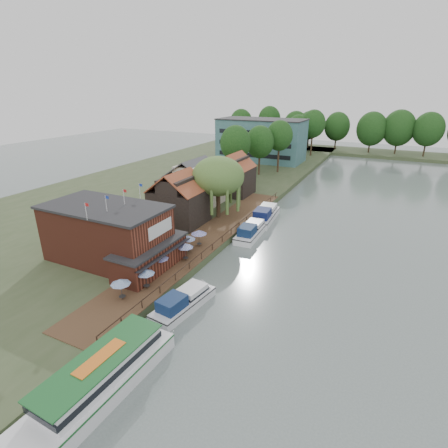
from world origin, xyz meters
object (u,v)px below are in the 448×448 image
at_px(pub, 119,235).
at_px(cottage_c, 234,174).
at_px(umbrella_3, 185,252).
at_px(swan, 170,336).
at_px(tour_boat, 95,380).
at_px(cruiser_0, 183,299).
at_px(umbrella_0, 121,289).
at_px(umbrella_5, 199,238).
at_px(umbrella_2, 160,264).
at_px(cottage_b, 195,182).
at_px(willow, 218,188).
at_px(cruiser_1, 251,229).
at_px(cruiser_2, 265,213).
at_px(umbrella_4, 188,244).
at_px(hotel_block, 261,140).
at_px(cottage_a, 179,198).
at_px(umbrella_1, 146,279).

xyz_separation_m(pub, cottage_c, (0.00, 34.00, 0.60)).
relative_size(umbrella_3, swan, 5.40).
bearing_deg(cottage_c, tour_boat, -76.79).
bearing_deg(cruiser_0, umbrella_0, -147.42).
height_order(pub, umbrella_5, pub).
relative_size(cottage_c, umbrella_2, 3.58).
xyz_separation_m(cottage_b, cottage_c, (4.00, 9.00, 0.00)).
bearing_deg(tour_boat, willow, 104.92).
xyz_separation_m(cruiser_1, cruiser_2, (-0.49, 7.76, 0.14)).
bearing_deg(umbrella_4, umbrella_5, 80.90).
xyz_separation_m(cottage_b, umbrella_3, (11.08, -21.23, -2.96)).
height_order(umbrella_0, swan, umbrella_0).
xyz_separation_m(hotel_block, cruiser_0, (19.61, -74.94, -6.02)).
relative_size(hotel_block, tour_boat, 1.76).
bearing_deg(hotel_block, tour_boat, -77.22).
relative_size(hotel_block, cruiser_2, 2.34).
distance_m(pub, hotel_block, 71.49).
height_order(cottage_a, umbrella_3, cottage_a).
height_order(cottage_c, umbrella_4, cottage_c).
xyz_separation_m(cottage_a, umbrella_2, (7.07, -15.25, -2.96)).
bearing_deg(tour_boat, umbrella_4, 106.35).
height_order(cottage_a, willow, willow).
bearing_deg(umbrella_0, cruiser_2, 82.06).
relative_size(cottage_a, umbrella_2, 3.62).
bearing_deg(pub, tour_boat, -54.08).
distance_m(umbrella_0, umbrella_2, 6.42).
height_order(umbrella_0, umbrella_5, same).
relative_size(umbrella_0, umbrella_1, 1.00).
relative_size(cottage_b, swan, 21.82).
relative_size(umbrella_1, umbrella_2, 1.00).
height_order(umbrella_1, swan, umbrella_1).
distance_m(umbrella_4, umbrella_5, 2.28).
relative_size(umbrella_1, umbrella_4, 1.00).
xyz_separation_m(umbrella_2, cruiser_1, (4.67, 17.21, -1.09)).
relative_size(pub, hotel_block, 0.79).
relative_size(cottage_c, tour_boat, 0.59).
xyz_separation_m(pub, cruiser_2, (10.25, 24.72, -3.32)).
relative_size(cottage_c, cruiser_0, 0.91).
bearing_deg(umbrella_2, pub, 177.62).
xyz_separation_m(cottage_a, cottage_b, (-3.00, 10.00, 0.00)).
xyz_separation_m(umbrella_2, cruiser_2, (4.18, 24.98, -0.95)).
height_order(umbrella_5, cruiser_2, umbrella_5).
relative_size(umbrella_4, umbrella_5, 1.00).
height_order(cottage_b, umbrella_4, cottage_b).
relative_size(pub, umbrella_5, 8.42).
bearing_deg(cottage_c, pub, -90.00).
relative_size(willow, umbrella_2, 4.39).
distance_m(cottage_a, umbrella_4, 11.82).
height_order(umbrella_1, tour_boat, umbrella_1).
xyz_separation_m(umbrella_5, tour_boat, (5.34, -24.59, -0.71)).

